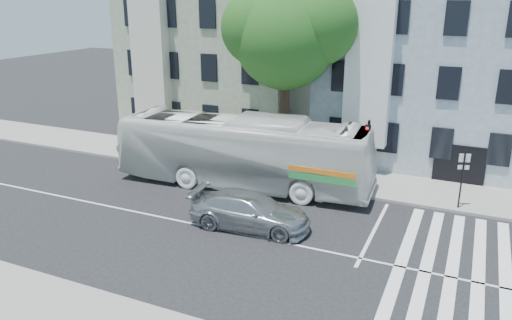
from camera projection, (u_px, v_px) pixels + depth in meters
The scene contains 10 objects.
ground at pixel (213, 228), 21.79m from camera, with size 120.00×120.00×0.00m, color black.
sidewalk_far at pixel (280, 171), 28.69m from camera, with size 80.00×4.00×0.15m, color gray.
building_left at pixel (227, 56), 35.78m from camera, with size 12.00×10.00×11.00m, color gray.
building_right at pixel (431, 67), 30.32m from camera, with size 12.00×10.00×11.00m, color #85939E.
street_tree at pixel (288, 31), 26.87m from camera, with size 7.30×5.90×11.10m.
bus at pixel (243, 152), 26.09m from camera, with size 13.57×3.17×3.78m, color silver.
sedan at pixel (250, 211), 21.64m from camera, with size 5.32×2.16×1.54m, color #B0B3B7.
hedge at pixel (180, 156), 29.86m from camera, with size 8.50×0.84×0.70m, color #2D591D, non-canonical shape.
traffic_signal at pixel (367, 148), 24.44m from camera, with size 0.39×0.52×3.93m.
far_sign_pole at pixel (463, 172), 23.01m from camera, with size 0.49×0.24×2.82m.
Camera 1 is at (9.85, -17.23, 9.66)m, focal length 35.00 mm.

